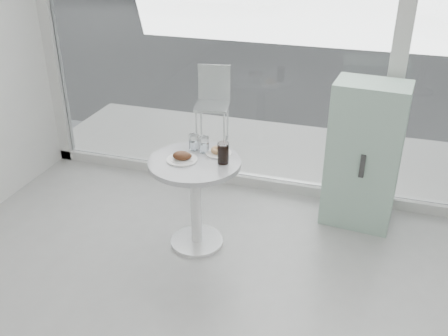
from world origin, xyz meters
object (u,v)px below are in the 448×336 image
(plate_donut, at_px, (218,151))
(water_tumbler_a, at_px, (194,143))
(water_tumbler_b, at_px, (204,145))
(mint_cabinet, at_px, (364,156))
(patio_chair, at_px, (213,99))
(main_table, at_px, (195,185))
(cola_glass, at_px, (223,153))
(plate_fritter, at_px, (182,157))

(plate_donut, bearing_deg, water_tumbler_a, 175.27)
(plate_donut, bearing_deg, water_tumbler_b, -179.68)
(mint_cabinet, bearing_deg, patio_chair, 150.57)
(main_table, relative_size, patio_chair, 0.89)
(mint_cabinet, bearing_deg, main_table, -142.99)
(patio_chair, height_order, plate_donut, patio_chair)
(main_table, relative_size, mint_cabinet, 0.60)
(plate_donut, distance_m, water_tumbler_a, 0.22)
(water_tumbler_b, bearing_deg, plate_donut, 0.32)
(plate_donut, bearing_deg, patio_chair, 109.88)
(mint_cabinet, bearing_deg, water_tumbler_a, -150.89)
(main_table, height_order, mint_cabinet, mint_cabinet)
(water_tumbler_a, bearing_deg, cola_glass, -28.36)
(water_tumbler_a, height_order, water_tumbler_b, same)
(patio_chair, distance_m, water_tumbler_a, 1.87)
(mint_cabinet, xyz_separation_m, water_tumbler_a, (-1.31, -0.58, 0.19))
(water_tumbler_a, height_order, cola_glass, cola_glass)
(cola_glass, bearing_deg, water_tumbler_b, 145.23)
(patio_chair, relative_size, plate_fritter, 3.63)
(main_table, xyz_separation_m, plate_fritter, (-0.09, -0.02, 0.25))
(plate_fritter, relative_size, plate_donut, 1.15)
(patio_chair, height_order, water_tumbler_b, patio_chair)
(patio_chair, bearing_deg, water_tumbler_b, -83.52)
(water_tumbler_a, distance_m, cola_glass, 0.34)
(mint_cabinet, height_order, patio_chair, mint_cabinet)
(plate_fritter, height_order, water_tumbler_b, water_tumbler_b)
(water_tumbler_b, bearing_deg, water_tumbler_a, 168.81)
(mint_cabinet, relative_size, plate_donut, 6.14)
(plate_fritter, bearing_deg, patio_chair, 102.04)
(patio_chair, height_order, cola_glass, cola_glass)
(mint_cabinet, distance_m, patio_chair, 2.14)
(patio_chair, distance_m, plate_fritter, 2.06)
(patio_chair, distance_m, water_tumbler_b, 1.91)
(plate_fritter, xyz_separation_m, plate_donut, (0.23, 0.19, -0.01))
(plate_fritter, bearing_deg, water_tumbler_a, 85.70)
(water_tumbler_b, bearing_deg, cola_glass, -34.77)
(patio_chair, relative_size, water_tumbler_a, 6.84)
(water_tumbler_b, bearing_deg, plate_fritter, -119.24)
(cola_glass, bearing_deg, patio_chair, 110.72)
(main_table, relative_size, water_tumbler_a, 6.06)
(patio_chair, bearing_deg, main_table, -85.35)
(main_table, relative_size, plate_donut, 3.71)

